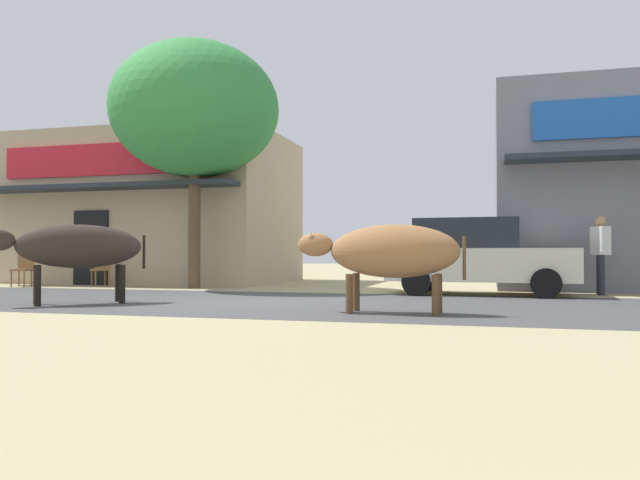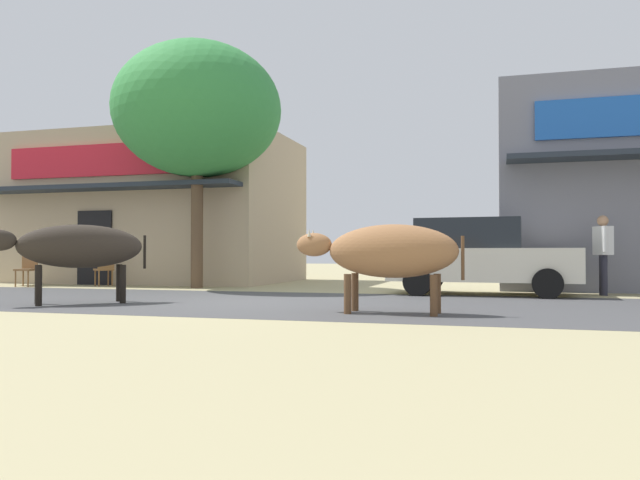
{
  "view_description": "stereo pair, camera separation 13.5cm",
  "coord_description": "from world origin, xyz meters",
  "px_view_note": "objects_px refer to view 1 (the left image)",
  "views": [
    {
      "loc": [
        4.45,
        -10.67,
        0.9
      ],
      "look_at": [
        1.48,
        0.15,
        1.14
      ],
      "focal_mm": 34.85,
      "sensor_mm": 36.0,
      "label": 1
    },
    {
      "loc": [
        4.58,
        -10.64,
        0.9
      ],
      "look_at": [
        1.48,
        0.15,
        1.14
      ],
      "focal_mm": 34.85,
      "sensor_mm": 36.0,
      "label": 2
    }
  ],
  "objects_px": {
    "cow_near_brown": "(76,247)",
    "cafe_chair_near_tree": "(23,267)",
    "cow_far_dark": "(390,252)",
    "roadside_tree": "(195,110)",
    "cafe_chair_by_doorway": "(101,267)",
    "pedestrian_by_shop": "(600,248)",
    "parked_hatchback_car": "(477,256)"
  },
  "relations": [
    {
      "from": "cafe_chair_by_doorway",
      "to": "cafe_chair_near_tree",
      "type": "bearing_deg",
      "value": -160.79
    },
    {
      "from": "parked_hatchback_car",
      "to": "cow_near_brown",
      "type": "distance_m",
      "value": 8.15
    },
    {
      "from": "roadside_tree",
      "to": "parked_hatchback_car",
      "type": "xyz_separation_m",
      "value": [
        7.05,
        -0.56,
        -3.75
      ]
    },
    {
      "from": "cow_near_brown",
      "to": "pedestrian_by_shop",
      "type": "height_order",
      "value": "pedestrian_by_shop"
    },
    {
      "from": "parked_hatchback_car",
      "to": "cow_near_brown",
      "type": "relative_size",
      "value": 1.75
    },
    {
      "from": "cow_near_brown",
      "to": "cow_far_dark",
      "type": "bearing_deg",
      "value": -2.3
    },
    {
      "from": "pedestrian_by_shop",
      "to": "cafe_chair_by_doorway",
      "type": "relative_size",
      "value": 1.85
    },
    {
      "from": "cow_far_dark",
      "to": "cafe_chair_by_doorway",
      "type": "height_order",
      "value": "cow_far_dark"
    },
    {
      "from": "parked_hatchback_car",
      "to": "pedestrian_by_shop",
      "type": "distance_m",
      "value": 2.59
    },
    {
      "from": "parked_hatchback_car",
      "to": "pedestrian_by_shop",
      "type": "relative_size",
      "value": 2.36
    },
    {
      "from": "pedestrian_by_shop",
      "to": "cafe_chair_near_tree",
      "type": "bearing_deg",
      "value": -178.03
    },
    {
      "from": "cow_near_brown",
      "to": "cafe_chair_near_tree",
      "type": "relative_size",
      "value": 2.49
    },
    {
      "from": "roadside_tree",
      "to": "parked_hatchback_car",
      "type": "relative_size",
      "value": 1.58
    },
    {
      "from": "cow_near_brown",
      "to": "roadside_tree",
      "type": "bearing_deg",
      "value": 93.16
    },
    {
      "from": "cow_near_brown",
      "to": "cow_far_dark",
      "type": "height_order",
      "value": "cow_near_brown"
    },
    {
      "from": "roadside_tree",
      "to": "cafe_chair_by_doorway",
      "type": "height_order",
      "value": "roadside_tree"
    },
    {
      "from": "parked_hatchback_car",
      "to": "cafe_chair_near_tree",
      "type": "xyz_separation_m",
      "value": [
        -11.78,
        -0.04,
        -0.33
      ]
    },
    {
      "from": "pedestrian_by_shop",
      "to": "cafe_chair_by_doorway",
      "type": "bearing_deg",
      "value": 179.17
    },
    {
      "from": "cow_far_dark",
      "to": "cafe_chair_near_tree",
      "type": "distance_m",
      "value": 11.61
    },
    {
      "from": "roadside_tree",
      "to": "pedestrian_by_shop",
      "type": "distance_m",
      "value": 10.25
    },
    {
      "from": "roadside_tree",
      "to": "cafe_chair_by_doorway",
      "type": "bearing_deg",
      "value": 178.44
    },
    {
      "from": "cafe_chair_near_tree",
      "to": "cafe_chair_by_doorway",
      "type": "relative_size",
      "value": 1.0
    },
    {
      "from": "cow_near_brown",
      "to": "cafe_chair_near_tree",
      "type": "distance_m",
      "value": 6.74
    },
    {
      "from": "pedestrian_by_shop",
      "to": "roadside_tree",
      "type": "bearing_deg",
      "value": 179.39
    },
    {
      "from": "parked_hatchback_car",
      "to": "cow_far_dark",
      "type": "relative_size",
      "value": 1.58
    },
    {
      "from": "cow_near_brown",
      "to": "cow_far_dark",
      "type": "relative_size",
      "value": 0.9
    },
    {
      "from": "parked_hatchback_car",
      "to": "cafe_chair_near_tree",
      "type": "relative_size",
      "value": 4.37
    },
    {
      "from": "cow_near_brown",
      "to": "pedestrian_by_shop",
      "type": "distance_m",
      "value": 10.57
    },
    {
      "from": "cafe_chair_near_tree",
      "to": "cafe_chair_by_doorway",
      "type": "distance_m",
      "value": 2.04
    },
    {
      "from": "roadside_tree",
      "to": "cafe_chair_by_doorway",
      "type": "distance_m",
      "value": 4.94
    },
    {
      "from": "cow_near_brown",
      "to": "pedestrian_by_shop",
      "type": "bearing_deg",
      "value": 28.11
    },
    {
      "from": "cafe_chair_by_doorway",
      "to": "cow_far_dark",
      "type": "bearing_deg",
      "value": -31.82
    }
  ]
}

